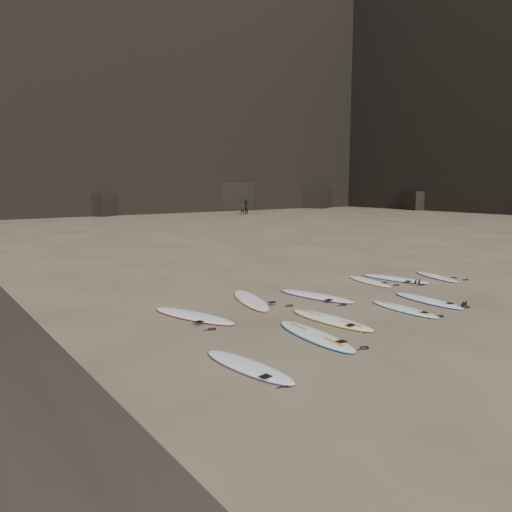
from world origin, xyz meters
The scene contains 15 objects.
ground centered at (0.00, 0.00, 0.00)m, with size 240.00×240.00×0.00m, color #897559.
headland centered at (23.84, 48.78, 21.02)m, with size 170.00×101.00×63.47m.
surfboard_0 centered at (-4.42, -1.11, 0.04)m, with size 0.58×2.43×0.09m, color white.
surfboard_1 centered at (-2.06, -0.42, 0.05)m, with size 0.66×2.74×0.10m, color white.
surfboard_2 centered at (-0.81, 0.34, 0.05)m, with size 0.64×2.67×0.10m, color white.
surfboard_3 centered at (1.64, -0.04, 0.04)m, with size 0.55×2.28×0.08m, color white.
surfboard_4 centered at (3.06, 0.20, 0.04)m, with size 0.59×2.48×0.09m, color white.
surfboard_5 centered at (-3.51, 2.75, 0.05)m, with size 0.67×2.78×0.10m, color white.
surfboard_6 centered at (-1.25, 3.32, 0.05)m, with size 0.67×2.80×0.10m, color white.
surfboard_7 centered at (0.72, 2.58, 0.05)m, with size 0.65×2.70×0.10m, color white.
surfboard_8 centered at (3.87, 3.22, 0.04)m, with size 0.54×2.25×0.08m, color white.
surfboard_9 centered at (5.00, 3.00, 0.05)m, with size 0.63×2.63×0.09m, color white.
surfboard_10 centered at (6.62, 2.37, 0.04)m, with size 0.55×2.31×0.08m, color white.
person_a centered at (21.60, 37.48, 0.79)m, with size 0.57×0.38×1.57m, color black.
person_b centered at (22.46, 38.11, 0.83)m, with size 0.80×0.63×1.65m, color black.
Camera 1 is at (-9.63, -8.66, 3.54)m, focal length 35.00 mm.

